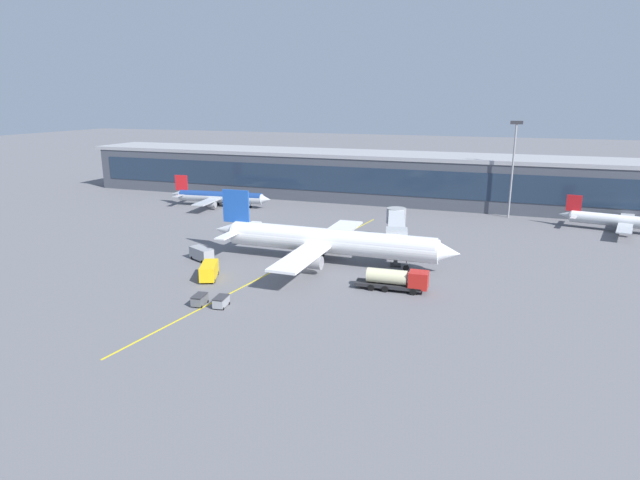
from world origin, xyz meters
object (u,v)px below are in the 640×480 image
at_px(lavatory_truck, 209,271).
at_px(baggage_cart_0, 200,300).
at_px(crew_van, 202,253).
at_px(main_airliner, 328,241).
at_px(fuel_tanker, 397,279).
at_px(baggage_cart_1, 221,301).
at_px(commuter_jet_far, 630,222).
at_px(commuter_jet_near, 220,197).

height_order(lavatory_truck, baggage_cart_0, lavatory_truck).
bearing_deg(crew_van, main_airliner, 16.89).
distance_m(fuel_tanker, baggage_cart_1, 25.86).
relative_size(crew_van, commuter_jet_far, 0.19).
height_order(lavatory_truck, baggage_cart_1, lavatory_truck).
xyz_separation_m(main_airliner, commuter_jet_far, (53.42, 42.26, -1.50)).
relative_size(lavatory_truck, baggage_cart_0, 2.21).
bearing_deg(lavatory_truck, baggage_cart_1, -51.33).
bearing_deg(baggage_cart_0, main_airliner, 67.60).
distance_m(lavatory_truck, baggage_cart_1, 12.46).
xyz_separation_m(crew_van, baggage_cart_1, (14.32, -18.08, -0.53)).
height_order(baggage_cart_0, commuter_jet_near, commuter_jet_near).
bearing_deg(fuel_tanker, lavatory_truck, -170.42).
bearing_deg(main_airliner, commuter_jet_near, 139.04).
bearing_deg(baggage_cart_1, crew_van, 128.37).
height_order(crew_van, commuter_jet_near, commuter_jet_near).
bearing_deg(crew_van, baggage_cart_1, -51.63).
relative_size(crew_van, lavatory_truck, 0.87).
height_order(lavatory_truck, commuter_jet_far, commuter_jet_far).
bearing_deg(baggage_cart_0, commuter_jet_far, 46.54).
distance_m(main_airliner, lavatory_truck, 21.20).
bearing_deg(fuel_tanker, baggage_cart_1, -145.53).
relative_size(baggage_cart_1, commuter_jet_near, 0.10).
bearing_deg(crew_van, lavatory_truck, -51.97).
distance_m(baggage_cart_1, commuter_jet_far, 90.21).
bearing_deg(main_airliner, fuel_tanker, -35.09).
xyz_separation_m(fuel_tanker, crew_van, (-35.62, 3.45, -0.43)).
bearing_deg(commuter_jet_far, baggage_cart_0, -133.46).
relative_size(crew_van, baggage_cart_1, 1.92).
distance_m(main_airliner, baggage_cart_1, 25.80).
distance_m(fuel_tanker, crew_van, 35.79).
relative_size(main_airliner, lavatory_truck, 7.19).
distance_m(baggage_cart_0, commuter_jet_near, 71.06).
relative_size(fuel_tanker, baggage_cart_1, 3.87).
bearing_deg(commuter_jet_near, baggage_cart_1, -59.73).
height_order(fuel_tanker, baggage_cart_0, fuel_tanker).
relative_size(lavatory_truck, commuter_jet_far, 0.22).
height_order(main_airliner, commuter_jet_far, main_airliner).
distance_m(crew_van, baggage_cart_0, 21.58).
distance_m(baggage_cart_0, baggage_cart_1, 3.20).
bearing_deg(crew_van, fuel_tanker, -5.54).
distance_m(fuel_tanker, commuter_jet_near, 74.93).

